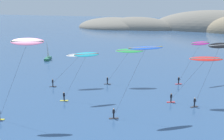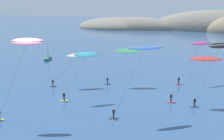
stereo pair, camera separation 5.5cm
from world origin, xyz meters
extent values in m
ellipsoid|color=slate|center=(21.51, 171.00, 0.00)|extent=(81.72, 37.27, 25.10)
ellipsoid|color=slate|center=(-45.10, 166.22, 0.00)|extent=(51.10, 42.28, 14.17)
ellipsoid|color=slate|center=(-27.34, 162.99, 0.00)|extent=(53.79, 26.30, 15.60)
cube|color=#23664C|center=(-28.37, 52.59, 0.35)|extent=(2.92, 4.99, 0.70)
cone|color=#23664C|center=(-27.57, 50.32, 0.35)|extent=(1.35, 2.26, 0.67)
cylinder|color=#B2B2B7|center=(-28.27, 52.30, 3.20)|extent=(0.12, 0.12, 5.00)
pyramid|color=white|center=(-28.57, 53.15, 3.03)|extent=(0.68, 1.72, 4.25)
cylinder|color=#A5A5AD|center=(-28.57, 53.15, 0.95)|extent=(0.68, 1.72, 0.08)
cube|color=#2D2D33|center=(-11.87, 27.94, 0.04)|extent=(1.52, 1.04, 0.08)
cylinder|color=black|center=(-11.87, 27.94, 0.48)|extent=(0.22, 0.22, 0.80)
cube|color=black|center=(-11.87, 27.94, 1.18)|extent=(0.39, 0.34, 0.60)
sphere|color=tan|center=(-11.87, 27.94, 1.60)|extent=(0.22, 0.22, 0.22)
cylinder|color=black|center=(-11.57, 28.11, 1.06)|extent=(0.30, 0.50, 0.04)
ellipsoid|color=white|center=(-6.65, 30.78, 6.73)|extent=(5.63, 3.93, 0.61)
cylinder|color=black|center=(-6.65, 30.78, 6.78)|extent=(4.78, 2.70, 0.16)
cylinder|color=#333338|center=(-9.11, 29.44, 3.84)|extent=(4.94, 2.70, 5.59)
cube|color=#2D2D33|center=(17.64, 25.54, 0.04)|extent=(1.36, 1.32, 0.08)
cylinder|color=black|center=(17.64, 25.54, 0.48)|extent=(0.22, 0.22, 0.80)
cube|color=black|center=(17.64, 25.54, 1.18)|extent=(0.39, 0.38, 0.60)
sphere|color=beige|center=(17.64, 25.54, 1.60)|extent=(0.22, 0.22, 0.22)
cylinder|color=black|center=(17.90, 25.78, 1.06)|extent=(0.40, 0.43, 0.04)
ellipsoid|color=black|center=(21.01, 28.61, 10.53)|extent=(4.56, 4.31, 0.94)
cylinder|color=white|center=(21.01, 28.61, 10.58)|extent=(3.63, 3.32, 0.16)
cylinder|color=#333338|center=(19.45, 27.19, 5.74)|extent=(3.15, 2.86, 9.38)
cube|color=#2D2D33|center=(5.99, 16.23, 0.04)|extent=(1.53, 0.99, 0.08)
cylinder|color=black|center=(5.99, 16.23, 0.48)|extent=(0.22, 0.22, 0.80)
cube|color=black|center=(5.99, 16.23, 1.18)|extent=(0.39, 0.36, 0.60)
sphere|color=tan|center=(5.99, 16.23, 1.60)|extent=(0.22, 0.22, 0.22)
cylinder|color=black|center=(6.27, 16.43, 1.06)|extent=(0.35, 0.47, 0.04)
ellipsoid|color=blue|center=(10.12, 19.12, 10.97)|extent=(5.46, 4.30, 0.50)
cylinder|color=gold|center=(10.12, 19.12, 11.02)|extent=(4.65, 3.32, 0.16)
cylinder|color=#333338|center=(8.20, 17.77, 5.97)|extent=(3.88, 2.72, 9.82)
cube|color=yellow|center=(-10.61, 9.97, 0.04)|extent=(1.55, 0.85, 0.08)
cylinder|color=black|center=(-10.28, 10.09, 1.06)|extent=(0.23, 0.53, 0.04)
ellipsoid|color=pink|center=(-5.80, 11.77, 12.19)|extent=(5.10, 3.08, 1.08)
cylinder|color=#14895B|center=(-5.80, 11.77, 12.24)|extent=(4.41, 1.78, 0.16)
cylinder|color=#333338|center=(-8.04, 10.93, 6.57)|extent=(4.51, 1.71, 11.04)
cube|color=red|center=(13.47, 26.53, 0.04)|extent=(1.54, 0.96, 0.08)
cylinder|color=black|center=(13.47, 26.53, 0.48)|extent=(0.22, 0.22, 0.80)
cube|color=black|center=(13.47, 26.53, 1.18)|extent=(0.38, 0.29, 0.60)
sphere|color=#9E7051|center=(13.47, 26.53, 1.60)|extent=(0.22, 0.22, 0.22)
cylinder|color=black|center=(13.81, 26.63, 1.06)|extent=(0.20, 0.54, 0.04)
ellipsoid|color=red|center=(18.93, 28.17, 8.14)|extent=(6.06, 3.14, 0.71)
cylinder|color=#23D6DB|center=(18.93, 28.17, 8.19)|extent=(5.39, 1.76, 0.16)
cylinder|color=#333338|center=(16.37, 27.40, 4.55)|extent=(5.15, 1.57, 6.99)
cube|color=red|center=(13.49, 38.75, 0.04)|extent=(1.51, 1.07, 0.08)
cylinder|color=black|center=(13.49, 38.75, 0.48)|extent=(0.22, 0.22, 0.80)
cube|color=black|center=(13.49, 38.75, 1.18)|extent=(0.39, 0.38, 0.60)
sphere|color=#9E7051|center=(13.49, 38.75, 1.60)|extent=(0.22, 0.22, 0.22)
cylinder|color=black|center=(13.75, 38.98, 1.06)|extent=(0.40, 0.43, 0.04)
ellipsoid|color=#D62D9E|center=(17.39, 42.30, 8.83)|extent=(4.47, 4.22, 0.81)
cylinder|color=#28D160|center=(17.39, 42.30, 8.88)|extent=(3.67, 3.37, 0.16)
cylinder|color=#333338|center=(15.57, 40.64, 4.90)|extent=(3.67, 3.35, 7.68)
cube|color=#2D2D33|center=(-1.40, 33.51, 0.04)|extent=(1.55, 0.85, 0.08)
cylinder|color=black|center=(-1.40, 33.51, 0.48)|extent=(0.22, 0.22, 0.80)
cube|color=black|center=(-1.40, 33.51, 1.18)|extent=(0.39, 0.30, 0.60)
sphere|color=beige|center=(-1.40, 33.51, 1.60)|extent=(0.22, 0.22, 0.22)
cylinder|color=black|center=(-1.07, 33.63, 1.06)|extent=(0.22, 0.53, 0.04)
ellipsoid|color=green|center=(3.11, 35.11, 7.53)|extent=(6.20, 3.55, 0.82)
cylinder|color=#D660B7|center=(3.11, 35.11, 7.58)|extent=(5.42, 2.06, 0.16)
cylinder|color=#333338|center=(1.02, 34.37, 4.24)|extent=(4.21, 1.52, 6.38)
cube|color=yellow|center=(-5.27, 20.83, 0.04)|extent=(1.54, 0.93, 0.08)
cylinder|color=black|center=(-5.27, 20.83, 0.48)|extent=(0.22, 0.22, 0.80)
cube|color=black|center=(-5.27, 20.83, 1.18)|extent=(0.39, 0.36, 0.60)
sphere|color=tan|center=(-5.27, 20.83, 1.60)|extent=(0.22, 0.22, 0.22)
cylinder|color=black|center=(-4.98, 21.04, 1.06)|extent=(0.35, 0.47, 0.04)
ellipsoid|color=#23B2C6|center=(-1.71, 23.37, 8.47)|extent=(4.56, 3.74, 0.79)
cylinder|color=#DB4C38|center=(-1.71, 23.37, 8.52)|extent=(3.75, 2.74, 0.16)
cylinder|color=#333338|center=(-3.35, 22.20, 4.71)|extent=(3.30, 2.36, 7.32)
camera|label=1|loc=(19.21, -22.48, 17.88)|focal=45.00mm
camera|label=2|loc=(19.27, -22.46, 17.88)|focal=45.00mm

